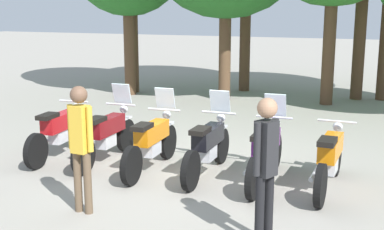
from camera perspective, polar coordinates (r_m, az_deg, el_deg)
ground_plane at (r=8.88m, az=-1.23°, el=-6.31°), size 80.00×80.00×0.00m
motorcycle_0 at (r=9.94m, az=-14.63°, el=-1.70°), size 0.62×2.19×0.99m
motorcycle_1 at (r=9.44m, az=-9.53°, el=-2.11°), size 0.62×2.19×1.37m
motorcycle_2 at (r=8.84m, az=-4.52°, el=-2.94°), size 0.62×2.19×1.37m
motorcycle_3 at (r=8.56m, az=1.81°, el=-3.41°), size 0.62×2.19×1.37m
motorcycle_4 at (r=8.28m, az=8.29°, el=-4.06°), size 0.62×2.19×1.37m
motorcycle_5 at (r=8.18m, az=15.19°, el=-4.68°), size 0.62×2.19×0.99m
person_1 at (r=5.97m, az=8.27°, el=-4.98°), size 0.31×0.40×1.79m
person_2 at (r=7.02m, az=-12.37°, el=-2.66°), size 0.40×0.25×1.77m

